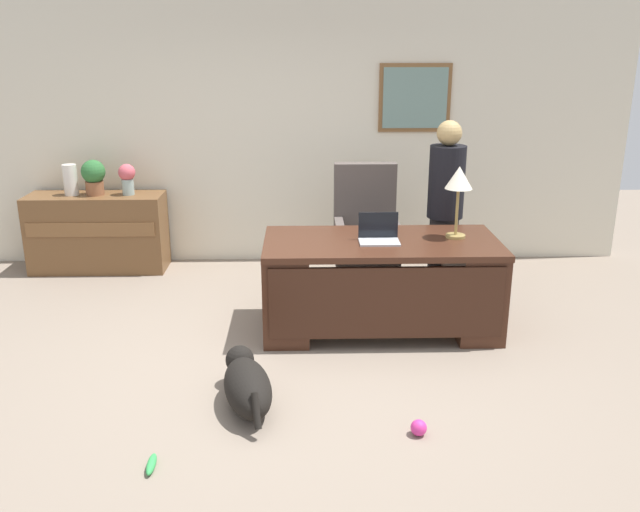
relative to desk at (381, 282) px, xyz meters
The scene contains 14 objects.
ground_plane 1.01m from the desk, 138.21° to the right, with size 12.00×12.00×0.00m, color gray.
back_wall 2.29m from the desk, 108.86° to the left, with size 7.00×0.16×2.70m.
desk is the anchor object (origin of this frame).
credenza 3.22m from the desk, 149.50° to the left, with size 1.38×0.50×0.80m.
armchair 1.06m from the desk, 91.77° to the left, with size 0.60×0.59×1.19m.
person_standing 1.03m from the desk, 46.48° to the left, with size 0.32×0.32×1.65m.
dog_lying 1.60m from the desk, 129.96° to the right, with size 0.45×0.82×0.30m.
laptop 0.41m from the desk, behind, with size 0.32×0.22×0.22m.
desk_lamp 1.02m from the desk, ahead, with size 0.22×0.22×0.59m.
vase_with_flowers 2.98m from the desk, 145.98° to the left, with size 0.17×0.17×0.32m.
vase_empty 3.46m from the desk, 151.39° to the left, with size 0.14×0.14×0.31m, color silver.
potted_plant 3.26m from the desk, 149.35° to the left, with size 0.24×0.24×0.36m.
dog_toy_ball 1.63m from the desk, 87.68° to the right, with size 0.10×0.10×0.10m, color #D8338C.
dog_toy_bone 2.44m from the desk, 128.56° to the right, with size 0.20×0.05×0.05m, color green.
Camera 1 is at (0.06, -4.55, 2.31)m, focal length 37.78 mm.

